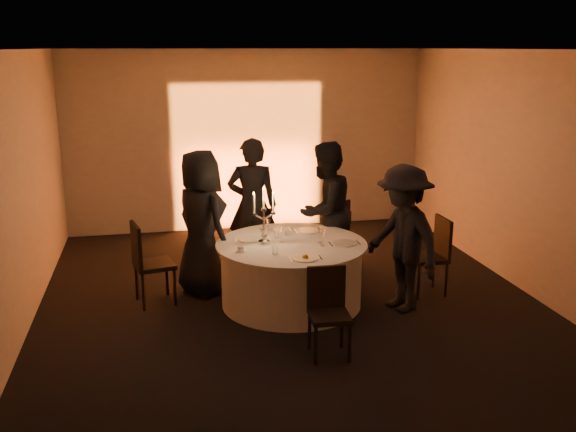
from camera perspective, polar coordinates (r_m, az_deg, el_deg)
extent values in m
plane|color=black|center=(7.88, 0.30, -7.76)|extent=(7.00, 7.00, 0.00)
plane|color=silver|center=(7.28, 0.34, 14.60)|extent=(7.00, 7.00, 0.00)
plane|color=#BBB7AD|center=(10.83, -3.62, 6.68)|extent=(7.00, 0.00, 7.00)
plane|color=#BBB7AD|center=(4.22, 10.49, -6.69)|extent=(7.00, 0.00, 7.00)
plane|color=#BBB7AD|center=(7.42, -22.97, 1.75)|extent=(0.00, 7.00, 7.00)
plane|color=#BBB7AD|center=(8.58, 20.35, 3.63)|extent=(0.00, 7.00, 7.00)
cube|color=black|center=(10.85, -3.27, -1.14)|extent=(0.25, 0.12, 0.10)
cylinder|color=black|center=(7.88, 0.30, -7.66)|extent=(0.60, 0.60, 0.03)
cylinder|color=black|center=(7.75, 0.31, -5.20)|extent=(0.20, 0.20, 0.75)
cylinder|color=white|center=(7.75, 0.31, -5.20)|extent=(1.68, 1.68, 0.75)
cylinder|color=white|center=(7.62, 0.31, -2.48)|extent=(1.80, 1.80, 0.02)
cube|color=black|center=(7.90, -11.79, -4.27)|extent=(0.53, 0.53, 0.05)
cube|color=black|center=(7.78, -13.34, -2.53)|extent=(0.14, 0.44, 0.51)
cylinder|color=black|center=(7.85, -10.02, -6.23)|extent=(0.04, 0.04, 0.48)
cylinder|color=black|center=(8.20, -10.71, -5.35)|extent=(0.04, 0.04, 0.48)
cylinder|color=black|center=(7.77, -12.75, -6.60)|extent=(0.04, 0.04, 0.48)
cylinder|color=black|center=(8.12, -13.32, -5.68)|extent=(0.04, 0.04, 0.48)
cube|color=black|center=(9.09, -2.66, -1.87)|extent=(0.42, 0.42, 0.05)
cube|color=black|center=(8.85, -2.61, -0.71)|extent=(0.39, 0.08, 0.44)
cylinder|color=black|center=(9.32, -1.68, -2.81)|extent=(0.04, 0.04, 0.41)
cylinder|color=black|center=(9.30, -3.71, -2.87)|extent=(0.04, 0.04, 0.41)
cylinder|color=black|center=(9.00, -1.53, -3.45)|extent=(0.04, 0.04, 0.41)
cylinder|color=black|center=(8.99, -3.63, -3.51)|extent=(0.04, 0.04, 0.41)
cube|color=black|center=(9.40, 3.84, -1.28)|extent=(0.53, 0.53, 0.05)
cube|color=black|center=(9.22, 4.65, -0.06)|extent=(0.36, 0.23, 0.45)
cylinder|color=black|center=(9.69, 3.78, -2.13)|extent=(0.04, 0.04, 0.42)
cylinder|color=black|center=(9.46, 2.38, -2.54)|extent=(0.04, 0.04, 0.42)
cylinder|color=black|center=(9.47, 5.24, -2.56)|extent=(0.04, 0.04, 0.42)
cylinder|color=black|center=(9.24, 3.84, -2.99)|extent=(0.04, 0.04, 0.42)
cube|color=black|center=(8.22, 12.27, -3.66)|extent=(0.43, 0.43, 0.05)
cube|color=black|center=(8.22, 13.60, -1.80)|extent=(0.05, 0.43, 0.49)
cylinder|color=black|center=(8.38, 10.52, -4.94)|extent=(0.04, 0.04, 0.46)
cylinder|color=black|center=(8.07, 11.53, -5.79)|extent=(0.04, 0.04, 0.46)
cylinder|color=black|center=(8.53, 12.80, -4.72)|extent=(0.04, 0.04, 0.46)
cylinder|color=black|center=(8.22, 13.89, -5.54)|extent=(0.04, 0.04, 0.46)
cube|color=black|center=(6.47, 3.70, -8.88)|extent=(0.42, 0.42, 0.05)
cube|color=black|center=(6.54, 3.41, -6.31)|extent=(0.40, 0.06, 0.45)
cylinder|color=black|center=(6.38, 2.49, -11.39)|extent=(0.04, 0.04, 0.42)
cylinder|color=black|center=(6.45, 5.49, -11.15)|extent=(0.04, 0.04, 0.42)
cylinder|color=black|center=(6.68, 1.93, -10.13)|extent=(0.04, 0.04, 0.42)
cylinder|color=black|center=(6.74, 4.79, -9.92)|extent=(0.04, 0.04, 0.42)
imported|color=black|center=(7.99, -7.70, -0.65)|extent=(0.95, 1.06, 1.83)
imported|color=black|center=(8.75, -3.19, 0.94)|extent=(0.76, 0.57, 1.86)
imported|color=black|center=(8.50, 3.28, 0.45)|extent=(1.13, 1.10, 1.84)
imported|color=black|center=(7.57, 10.19, -1.99)|extent=(0.97, 1.27, 1.74)
cylinder|color=silver|center=(7.75, -3.44, -2.09)|extent=(0.29, 0.29, 0.01)
cube|color=silver|center=(7.73, -4.69, -2.16)|extent=(0.01, 0.17, 0.01)
cube|color=silver|center=(7.78, -2.20, -2.02)|extent=(0.02, 0.17, 0.01)
cylinder|color=silver|center=(8.13, -1.04, -1.25)|extent=(0.25, 0.25, 0.01)
cube|color=silver|center=(8.10, -2.22, -1.33)|extent=(0.02, 0.17, 0.01)
cube|color=silver|center=(8.16, 0.13, -1.19)|extent=(0.01, 0.17, 0.01)
cylinder|color=silver|center=(8.11, 1.89, -1.29)|extent=(0.29, 0.29, 0.01)
cube|color=silver|center=(8.08, 0.72, -1.37)|extent=(0.02, 0.17, 0.01)
cube|color=silver|center=(8.16, 3.05, -1.23)|extent=(0.01, 0.17, 0.01)
cylinder|color=silver|center=(7.62, 5.05, -2.43)|extent=(0.29, 0.29, 0.01)
cube|color=silver|center=(7.57, 3.82, -2.52)|extent=(0.02, 0.17, 0.01)
cube|color=silver|center=(7.67, 6.27, -2.35)|extent=(0.01, 0.17, 0.01)
cylinder|color=silver|center=(7.06, 1.56, -3.78)|extent=(0.28, 0.28, 0.01)
cube|color=silver|center=(7.02, 0.21, -3.88)|extent=(0.02, 0.17, 0.01)
cube|color=silver|center=(7.10, 2.90, -3.70)|extent=(0.02, 0.17, 0.01)
sphere|color=yellow|center=(7.04, 1.56, -3.46)|extent=(0.07, 0.07, 0.07)
cylinder|color=silver|center=(7.32, -4.24, -3.16)|extent=(0.11, 0.11, 0.01)
cylinder|color=silver|center=(7.31, -4.24, -2.91)|extent=(0.07, 0.07, 0.06)
cylinder|color=silver|center=(7.65, -2.14, -2.27)|extent=(0.14, 0.14, 0.02)
sphere|color=silver|center=(7.63, -2.15, -1.82)|extent=(0.07, 0.07, 0.07)
cylinder|color=silver|center=(7.59, -2.16, -0.83)|extent=(0.03, 0.03, 0.36)
cylinder|color=silver|center=(7.54, -2.17, 0.59)|extent=(0.06, 0.06, 0.03)
cylinder|color=white|center=(7.51, -2.18, 1.49)|extent=(0.02, 0.02, 0.23)
cone|color=orange|center=(7.48, -2.19, 2.51)|extent=(0.02, 0.02, 0.04)
cylinder|color=silver|center=(7.56, -2.60, -0.09)|extent=(0.13, 0.02, 0.09)
cylinder|color=silver|center=(7.54, -3.03, 0.16)|extent=(0.05, 0.05, 0.03)
cylinder|color=white|center=(7.51, -3.05, 1.05)|extent=(0.02, 0.02, 0.23)
cone|color=orange|center=(7.48, -3.06, 2.07)|extent=(0.02, 0.02, 0.04)
cylinder|color=silver|center=(7.58, -1.73, -0.04)|extent=(0.13, 0.02, 0.09)
cylinder|color=silver|center=(7.58, -1.30, 0.25)|extent=(0.05, 0.05, 0.03)
cylinder|color=white|center=(7.55, -1.31, 1.14)|extent=(0.02, 0.02, 0.23)
cone|color=orange|center=(7.52, -1.32, 2.15)|extent=(0.02, 0.02, 0.04)
cylinder|color=white|center=(7.59, -2.26, -2.48)|extent=(0.06, 0.06, 0.01)
cylinder|color=white|center=(7.57, -2.26, -2.11)|extent=(0.01, 0.01, 0.10)
cone|color=white|center=(7.55, -2.27, -1.45)|extent=(0.07, 0.07, 0.09)
cylinder|color=white|center=(7.97, -1.77, -1.62)|extent=(0.06, 0.06, 0.01)
cylinder|color=white|center=(7.95, -1.77, -1.26)|extent=(0.01, 0.01, 0.10)
cone|color=white|center=(7.93, -1.78, -0.64)|extent=(0.07, 0.07, 0.09)
cylinder|color=white|center=(7.64, 2.86, -2.37)|extent=(0.06, 0.06, 0.01)
cylinder|color=white|center=(7.62, 2.86, -1.99)|extent=(0.01, 0.01, 0.10)
cone|color=white|center=(7.60, 2.87, -1.35)|extent=(0.07, 0.07, 0.09)
cylinder|color=white|center=(7.64, -0.58, -2.34)|extent=(0.06, 0.06, 0.01)
cylinder|color=white|center=(7.63, -0.58, -1.96)|extent=(0.01, 0.01, 0.10)
cone|color=white|center=(7.60, -0.59, -1.31)|extent=(0.07, 0.07, 0.09)
cylinder|color=white|center=(7.53, 3.11, -2.62)|extent=(0.06, 0.06, 0.01)
cylinder|color=white|center=(7.52, 3.11, -2.24)|extent=(0.01, 0.01, 0.10)
cone|color=white|center=(7.49, 3.12, -1.58)|extent=(0.07, 0.07, 0.09)
cylinder|color=white|center=(7.81, -1.04, -1.63)|extent=(0.07, 0.07, 0.09)
cylinder|color=white|center=(7.93, -0.04, -1.39)|extent=(0.07, 0.07, 0.09)
cylinder|color=white|center=(7.19, -1.17, -3.10)|extent=(0.07, 0.07, 0.09)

